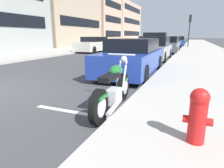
{
  "coord_description": "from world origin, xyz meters",
  "views": [
    {
      "loc": [
        -3.09,
        -5.31,
        1.5
      ],
      "look_at": [
        0.67,
        -3.77,
        0.49
      ],
      "focal_mm": 31.08,
      "sensor_mm": 36.0,
      "label": 1
    }
  ],
  "objects_px": {
    "parked_car_mid_block": "(133,57)",
    "parked_car_behind_motorcycle": "(178,42)",
    "parked_car_near_corner": "(172,43)",
    "crossing_truck": "(155,38)",
    "parked_car_second_in_row": "(154,49)",
    "traffic_signal_near_corner": "(190,24)",
    "parked_motorcycle": "(114,90)",
    "car_opposite_curb": "(94,45)",
    "fire_hydrant": "(198,114)",
    "parked_car_at_intersection": "(168,45)"
  },
  "relations": [
    {
      "from": "parked_car_behind_motorcycle",
      "to": "parked_motorcycle",
      "type": "bearing_deg",
      "value": 178.45
    },
    {
      "from": "parked_car_near_corner",
      "to": "traffic_signal_near_corner",
      "type": "height_order",
      "value": "traffic_signal_near_corner"
    },
    {
      "from": "crossing_truck",
      "to": "parked_car_second_in_row",
      "type": "bearing_deg",
      "value": 101.26
    },
    {
      "from": "parked_car_behind_motorcycle",
      "to": "traffic_signal_near_corner",
      "type": "relative_size",
      "value": 1.17
    },
    {
      "from": "parked_car_at_intersection",
      "to": "fire_hydrant",
      "type": "xyz_separation_m",
      "value": [
        -15.74,
        -2.22,
        -0.16
      ]
    },
    {
      "from": "parked_car_mid_block",
      "to": "parked_car_second_in_row",
      "type": "distance_m",
      "value": 5.21
    },
    {
      "from": "crossing_truck",
      "to": "car_opposite_curb",
      "type": "xyz_separation_m",
      "value": [
        -20.0,
        2.11,
        -0.38
      ]
    },
    {
      "from": "parked_car_near_corner",
      "to": "parked_car_second_in_row",
      "type": "bearing_deg",
      "value": 177.95
    },
    {
      "from": "parked_car_second_in_row",
      "to": "parked_motorcycle",
      "type": "bearing_deg",
      "value": -174.87
    },
    {
      "from": "parked_car_mid_block",
      "to": "fire_hydrant",
      "type": "xyz_separation_m",
      "value": [
        -4.96,
        -2.32,
        -0.14
      ]
    },
    {
      "from": "parked_car_behind_motorcycle",
      "to": "traffic_signal_near_corner",
      "type": "xyz_separation_m",
      "value": [
        -3.38,
        -1.48,
        2.25
      ]
    },
    {
      "from": "traffic_signal_near_corner",
      "to": "fire_hydrant",
      "type": "bearing_deg",
      "value": -178.34
    },
    {
      "from": "parked_car_mid_block",
      "to": "parked_car_second_in_row",
      "type": "relative_size",
      "value": 1.06
    },
    {
      "from": "parked_car_second_in_row",
      "to": "car_opposite_curb",
      "type": "relative_size",
      "value": 0.96
    },
    {
      "from": "parked_car_at_intersection",
      "to": "parked_car_behind_motorcycle",
      "type": "relative_size",
      "value": 0.91
    },
    {
      "from": "fire_hydrant",
      "to": "parked_car_mid_block",
      "type": "bearing_deg",
      "value": 25.1
    },
    {
      "from": "parked_car_at_intersection",
      "to": "parked_car_behind_motorcycle",
      "type": "bearing_deg",
      "value": 0.38
    },
    {
      "from": "parked_car_at_intersection",
      "to": "fire_hydrant",
      "type": "height_order",
      "value": "parked_car_at_intersection"
    },
    {
      "from": "parked_motorcycle",
      "to": "parked_car_at_intersection",
      "type": "xyz_separation_m",
      "value": [
        14.75,
        0.66,
        0.26
      ]
    },
    {
      "from": "parked_car_near_corner",
      "to": "parked_car_behind_motorcycle",
      "type": "xyz_separation_m",
      "value": [
        5.88,
        -0.2,
        -0.0
      ]
    },
    {
      "from": "parked_car_behind_motorcycle",
      "to": "crossing_truck",
      "type": "distance_m",
      "value": 7.71
    },
    {
      "from": "parked_car_near_corner",
      "to": "parked_car_behind_motorcycle",
      "type": "relative_size",
      "value": 0.93
    },
    {
      "from": "parked_car_mid_block",
      "to": "parked_car_near_corner",
      "type": "relative_size",
      "value": 1.11
    },
    {
      "from": "parked_car_near_corner",
      "to": "fire_hydrant",
      "type": "relative_size",
      "value": 5.68
    },
    {
      "from": "parked_motorcycle",
      "to": "traffic_signal_near_corner",
      "type": "relative_size",
      "value": 0.54
    },
    {
      "from": "parked_car_mid_block",
      "to": "parked_car_near_corner",
      "type": "height_order",
      "value": "parked_car_near_corner"
    },
    {
      "from": "parked_car_near_corner",
      "to": "fire_hydrant",
      "type": "distance_m",
      "value": 22.0
    },
    {
      "from": "parked_car_behind_motorcycle",
      "to": "parked_car_mid_block",
      "type": "bearing_deg",
      "value": 176.76
    },
    {
      "from": "parked_car_second_in_row",
      "to": "parked_car_behind_motorcycle",
      "type": "height_order",
      "value": "parked_car_second_in_row"
    },
    {
      "from": "parked_car_behind_motorcycle",
      "to": "car_opposite_curb",
      "type": "relative_size",
      "value": 0.99
    },
    {
      "from": "parked_car_at_intersection",
      "to": "parked_car_near_corner",
      "type": "bearing_deg",
      "value": 2.09
    },
    {
      "from": "crossing_truck",
      "to": "traffic_signal_near_corner",
      "type": "relative_size",
      "value": 1.44
    },
    {
      "from": "parked_car_mid_block",
      "to": "crossing_truck",
      "type": "relative_size",
      "value": 0.83
    },
    {
      "from": "parked_motorcycle",
      "to": "crossing_truck",
      "type": "height_order",
      "value": "crossing_truck"
    },
    {
      "from": "parked_car_near_corner",
      "to": "parked_car_behind_motorcycle",
      "type": "height_order",
      "value": "parked_car_behind_motorcycle"
    },
    {
      "from": "parked_car_second_in_row",
      "to": "parked_car_mid_block",
      "type": "bearing_deg",
      "value": -179.26
    },
    {
      "from": "parked_car_mid_block",
      "to": "fire_hydrant",
      "type": "relative_size",
      "value": 6.28
    },
    {
      "from": "parked_car_second_in_row",
      "to": "car_opposite_curb",
      "type": "xyz_separation_m",
      "value": [
        3.86,
        6.36,
        0.0
      ]
    },
    {
      "from": "crossing_truck",
      "to": "fire_hydrant",
      "type": "relative_size",
      "value": 7.58
    },
    {
      "from": "traffic_signal_near_corner",
      "to": "parked_motorcycle",
      "type": "bearing_deg",
      "value": 177.91
    },
    {
      "from": "car_opposite_curb",
      "to": "fire_hydrant",
      "type": "bearing_deg",
      "value": 33.58
    },
    {
      "from": "parked_car_near_corner",
      "to": "crossing_truck",
      "type": "distance_m",
      "value": 12.88
    },
    {
      "from": "parked_car_mid_block",
      "to": "traffic_signal_near_corner",
      "type": "relative_size",
      "value": 1.2
    },
    {
      "from": "parked_car_behind_motorcycle",
      "to": "crossing_truck",
      "type": "relative_size",
      "value": 0.81
    },
    {
      "from": "crossing_truck",
      "to": "parked_car_at_intersection",
      "type": "bearing_deg",
      "value": 104.79
    },
    {
      "from": "parked_car_second_in_row",
      "to": "crossing_truck",
      "type": "relative_size",
      "value": 0.78
    },
    {
      "from": "parked_car_mid_block",
      "to": "parked_car_behind_motorcycle",
      "type": "relative_size",
      "value": 1.02
    },
    {
      "from": "car_opposite_curb",
      "to": "crossing_truck",
      "type": "bearing_deg",
      "value": 175.55
    },
    {
      "from": "parked_car_mid_block",
      "to": "parked_car_at_intersection",
      "type": "xyz_separation_m",
      "value": [
        10.79,
        -0.1,
        0.03
      ]
    },
    {
      "from": "parked_car_at_intersection",
      "to": "parked_car_near_corner",
      "type": "relative_size",
      "value": 0.98
    }
  ]
}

